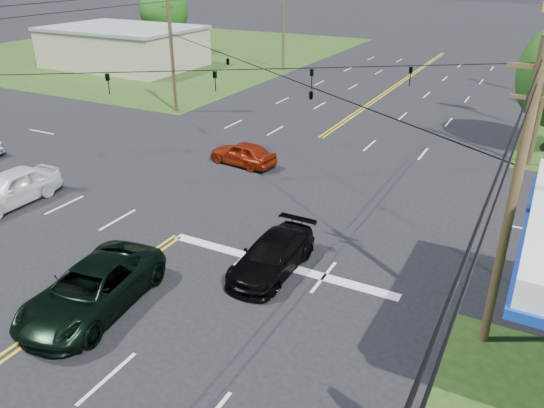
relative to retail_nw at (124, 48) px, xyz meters
The scene contains 14 objects.
ground 37.26m from the retail_nw, 36.25° to the right, with size 280.00×280.00×0.00m, color black.
grass_nw 11.36m from the retail_nw, 116.57° to the left, with size 46.00×48.00×0.03m, color #223912.
stop_bar 46.14m from the retail_nw, 40.60° to the right, with size 10.00×0.50×0.02m, color silver.
retail_nw is the anchor object (origin of this frame).
pole_se 53.09m from the retail_nw, 35.79° to the right, with size 1.60×0.28×9.50m.
pole_nw 21.60m from the retail_nw, 37.41° to the right, with size 1.60×0.28×9.50m.
pole_left_far 18.30m from the retail_nw, 19.44° to the left, with size 1.60×0.28×10.00m.
span_wire_signals 37.42m from the retail_nw, 36.25° to the right, with size 26.00×18.00×1.13m.
power_lines 38.98m from the retail_nw, 38.66° to the right, with size 26.04×100.00×0.64m.
tree_far_l 10.69m from the retail_nw, 101.31° to the left, with size 6.08×6.08×8.72m.
pickup_dkgreen 47.02m from the retail_nw, 49.29° to the right, with size 2.73×5.92×1.64m, color black.
suv_black 46.45m from the retail_nw, 41.06° to the right, with size 1.97×4.85×1.41m, color black.
pickup_white 37.29m from the retail_nw, 56.41° to the right, with size 2.05×5.09×1.73m, color white.
sedan_red 34.91m from the retail_nw, 36.77° to the right, with size 1.67×4.14×1.41m, color maroon.
Camera 1 is at (13.37, -12.27, 11.23)m, focal length 35.00 mm.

